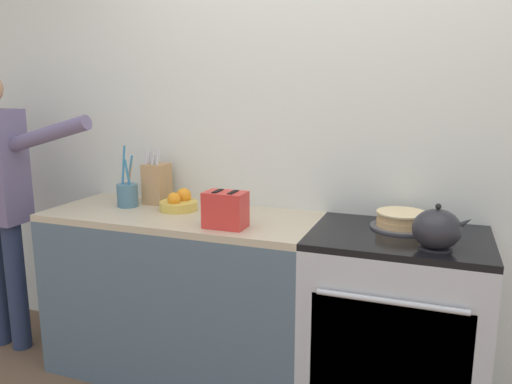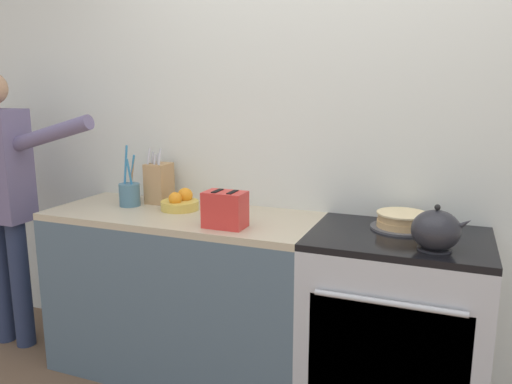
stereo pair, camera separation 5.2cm
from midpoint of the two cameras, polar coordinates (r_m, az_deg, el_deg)
name	(u,v)px [view 2 (the right image)]	position (r m, az deg, el deg)	size (l,w,h in m)	color
wall_back	(338,133)	(2.58, 9.98, 6.62)	(8.00, 0.04, 2.60)	silver
counter_cabinet	(184,293)	(2.76, -7.73, -11.37)	(1.42, 0.59, 0.89)	#4C6070
stove_range	(394,329)	(2.45, 16.06, -14.79)	(0.78, 0.62, 0.89)	#B7BABF
layer_cake	(402,221)	(2.40, 16.94, -3.21)	(0.28, 0.28, 0.08)	#4C4C51
tea_kettle	(436,230)	(2.12, 20.58, -4.14)	(0.23, 0.19, 0.19)	#232328
knife_block	(159,183)	(2.86, -10.50, 1.06)	(0.12, 0.14, 0.31)	tan
utensil_crock	(130,193)	(2.82, -13.74, -0.13)	(0.11, 0.11, 0.33)	#477084
fruit_bowl	(180,203)	(2.69, -8.09, -1.20)	(0.20, 0.20, 0.11)	gold
toaster	(225,209)	(2.31, -2.91, -2.01)	(0.21, 0.13, 0.17)	red
person_baker	(2,188)	(3.20, -26.64, 0.45)	(0.92, 0.20, 1.62)	#283351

